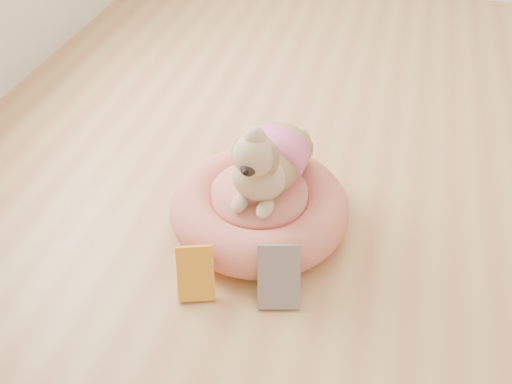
% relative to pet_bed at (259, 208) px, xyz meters
% --- Properties ---
extents(floor, '(4.50, 4.50, 0.00)m').
position_rel_pet_bed_xyz_m(floor, '(0.56, 0.19, -0.08)').
color(floor, tan).
rests_on(floor, ground).
extents(pet_bed, '(0.64, 0.64, 0.17)m').
position_rel_pet_bed_xyz_m(pet_bed, '(0.00, 0.00, 0.00)').
color(pet_bed, '#D27252').
rests_on(pet_bed, floor).
extents(dog, '(0.34, 0.46, 0.32)m').
position_rel_pet_bed_xyz_m(dog, '(0.02, 0.03, 0.25)').
color(dog, brown).
rests_on(dog, pet_bed).
extents(book_yellow, '(0.15, 0.14, 0.17)m').
position_rel_pet_bed_xyz_m(book_yellow, '(-0.12, -0.36, 0.00)').
color(book_yellow, yellow).
rests_on(book_yellow, floor).
extents(book_white, '(0.16, 0.15, 0.19)m').
position_rel_pet_bed_xyz_m(book_white, '(0.14, -0.31, 0.01)').
color(book_white, silver).
rests_on(book_white, floor).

